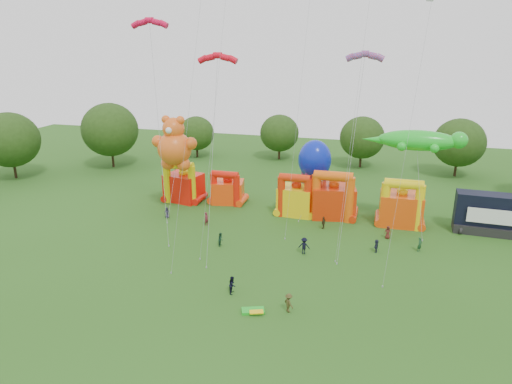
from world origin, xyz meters
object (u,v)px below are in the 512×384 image
(bouncy_castle_0, at_px, (183,185))
(stage_trailer, at_px, (489,214))
(bouncy_castle_2, at_px, (296,198))
(teddy_bear_kite, at_px, (174,152))
(spectator_4, at_px, (324,223))
(spectator_0, at_px, (167,213))
(gecko_kite, at_px, (419,165))
(octopus_kite, at_px, (313,169))

(bouncy_castle_0, relative_size, stage_trailer, 0.80)
(bouncy_castle_0, xyz_separation_m, stage_trailer, (41.36, -0.95, 0.03))
(bouncy_castle_2, relative_size, teddy_bear_kite, 0.45)
(bouncy_castle_0, distance_m, spectator_4, 22.27)
(teddy_bear_kite, xyz_separation_m, spectator_0, (-0.32, -2.52, -7.76))
(teddy_bear_kite, distance_m, spectator_4, 21.93)
(gecko_kite, xyz_separation_m, spectator_0, (-31.66, -4.69, -7.67))
(stage_trailer, xyz_separation_m, teddy_bear_kite, (-40.27, -3.68, 6.08))
(teddy_bear_kite, distance_m, gecko_kite, 31.42)
(spectator_4, bearing_deg, bouncy_castle_2, -111.85)
(teddy_bear_kite, height_order, gecko_kite, teddy_bear_kite)
(bouncy_castle_2, xyz_separation_m, octopus_kite, (1.88, 2.55, 3.59))
(spectator_0, bearing_deg, bouncy_castle_2, 5.04)
(spectator_0, bearing_deg, gecko_kite, -6.62)
(bouncy_castle_0, distance_m, teddy_bear_kite, 7.74)
(bouncy_castle_2, xyz_separation_m, spectator_0, (-16.43, -6.01, -1.56))
(stage_trailer, relative_size, spectator_4, 4.92)
(bouncy_castle_0, distance_m, gecko_kite, 33.07)
(bouncy_castle_0, relative_size, spectator_0, 4.17)
(bouncy_castle_2, distance_m, stage_trailer, 24.16)
(bouncy_castle_2, xyz_separation_m, stage_trailer, (24.16, 0.19, 0.12))
(bouncy_castle_2, distance_m, spectator_4, 6.16)
(stage_trailer, xyz_separation_m, spectator_4, (-19.75, -4.22, -1.63))
(gecko_kite, height_order, octopus_kite, gecko_kite)
(spectator_4, bearing_deg, octopus_kite, -138.42)
(octopus_kite, distance_m, spectator_0, 20.86)
(gecko_kite, xyz_separation_m, octopus_kite, (-13.35, 3.87, -2.51))
(bouncy_castle_0, relative_size, spectator_4, 3.91)
(bouncy_castle_0, bearing_deg, bouncy_castle_2, -3.82)
(stage_trailer, relative_size, octopus_kite, 0.80)
(stage_trailer, height_order, teddy_bear_kite, teddy_bear_kite)
(spectator_0, distance_m, spectator_4, 20.93)
(spectator_0, bearing_deg, stage_trailer, -6.36)
(teddy_bear_kite, relative_size, gecko_kite, 1.07)
(octopus_kite, bearing_deg, spectator_0, -154.95)
(bouncy_castle_0, height_order, stage_trailer, bouncy_castle_0)
(teddy_bear_kite, xyz_separation_m, octopus_kite, (17.99, 6.03, -2.61))
(stage_trailer, bearing_deg, bouncy_castle_0, 178.68)
(teddy_bear_kite, xyz_separation_m, spectator_4, (20.52, -0.54, -7.71))
(bouncy_castle_2, distance_m, spectator_0, 17.57)
(bouncy_castle_0, xyz_separation_m, teddy_bear_kite, (1.08, -4.63, 6.11))
(bouncy_castle_0, bearing_deg, spectator_4, -13.46)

